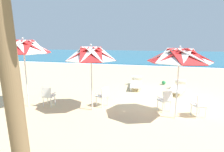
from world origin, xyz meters
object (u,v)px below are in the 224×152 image
plastic_chair_1 (200,104)px  plastic_chair_3 (48,95)px  sun_lounger_1 (136,83)px  beach_ball (164,83)px  plastic_chair_2 (103,95)px  sun_lounger_0 (178,87)px  plastic_chair_0 (165,99)px  beach_umbrella_0 (179,56)px  beach_umbrella_1 (91,54)px  beach_umbrella_2 (23,48)px  palm_tree_2 (4,33)px

plastic_chair_1 → plastic_chair_3: size_ratio=1.00×
sun_lounger_1 → beach_ball: size_ratio=8.39×
plastic_chair_2 → plastic_chair_3: 2.36m
plastic_chair_3 → sun_lounger_1: size_ratio=0.39×
sun_lounger_0 → beach_ball: (-0.74, 1.72, -0.15)m
plastic_chair_3 → sun_lounger_0: plastic_chair_3 is taller
plastic_chair_0 → sun_lounger_0: size_ratio=0.39×
beach_umbrella_0 → plastic_chair_2: 3.44m
beach_umbrella_1 → beach_umbrella_2: bearing=-172.7°
beach_umbrella_1 → palm_tree_2: palm_tree_2 is taller
sun_lounger_1 → palm_tree_2: bearing=-97.2°
beach_umbrella_0 → beach_umbrella_1: bearing=-178.6°
plastic_chair_1 → beach_umbrella_1: beach_umbrella_1 is taller
plastic_chair_0 → sun_lounger_0: (0.70, 3.04, -0.22)m
plastic_chair_0 → plastic_chair_2: 2.56m
beach_umbrella_2 → sun_lounger_0: (6.34, 4.08, -2.22)m
beach_umbrella_0 → plastic_chair_2: beach_umbrella_0 is taller
plastic_chair_3 → beach_ball: (4.78, 5.54, -0.37)m
plastic_chair_1 → sun_lounger_0: 3.35m
plastic_chair_0 → beach_ball: plastic_chair_0 is taller
plastic_chair_2 → plastic_chair_3: size_ratio=1.00×
beach_umbrella_2 → palm_tree_2: 4.73m
plastic_chair_1 → palm_tree_2: 6.38m
plastic_chair_1 → beach_umbrella_2: 7.19m
beach_umbrella_0 → sun_lounger_1: 4.92m
beach_ball → plastic_chair_2: bearing=-117.3°
sun_lounger_0 → sun_lounger_1: bearing=170.6°
beach_umbrella_1 → beach_ball: (2.80, 5.44, -2.13)m
beach_ball → plastic_chair_3: bearing=-130.8°
plastic_chair_3 → palm_tree_2: (2.14, -3.93, 2.38)m
beach_umbrella_0 → plastic_chair_0: (-0.36, 0.60, -1.76)m
plastic_chair_0 → beach_umbrella_0: bearing=-58.8°
beach_umbrella_0 → sun_lounger_1: (-2.02, 4.03, -1.97)m
sun_lounger_1 → beach_umbrella_0: bearing=-63.4°
plastic_chair_3 → sun_lounger_1: plastic_chair_3 is taller
plastic_chair_3 → sun_lounger_1: (3.17, 4.21, -0.22)m
plastic_chair_1 → beach_umbrella_2: size_ratio=0.30×
beach_umbrella_1 → plastic_chair_0: bearing=13.4°
plastic_chair_0 → sun_lounger_0: 3.13m
plastic_chair_0 → beach_umbrella_1: 3.42m
plastic_chair_1 → beach_umbrella_1: 4.45m
beach_ball → plastic_chair_1: bearing=-75.9°
beach_umbrella_1 → plastic_chair_2: (0.28, 0.55, -1.76)m
beach_umbrella_1 → palm_tree_2: 4.08m
plastic_chair_2 → plastic_chair_3: same height
plastic_chair_0 → beach_umbrella_1: (-2.85, -0.68, 1.76)m
beach_umbrella_1 → beach_ball: beach_umbrella_1 is taller
sun_lounger_0 → plastic_chair_1: bearing=-81.1°
sun_lounger_0 → sun_lounger_1: size_ratio=1.01×
sun_lounger_0 → plastic_chair_2: bearing=-135.8°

